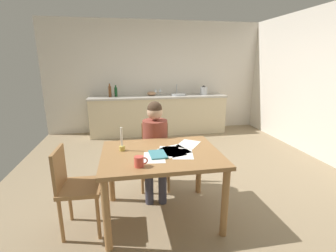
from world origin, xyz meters
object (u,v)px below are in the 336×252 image
(candlestick, at_px, (122,144))
(wine_glass_by_kettle, at_px, (155,90))
(person_seated, at_px, (155,142))
(sink_unit, at_px, (178,94))
(book_magazine, at_px, (158,154))
(bottle_oil, at_px, (110,91))
(dining_table, at_px, (161,162))
(chair_side_empty, at_px, (74,185))
(chair_at_table, at_px, (155,152))
(coffee_mug, at_px, (139,162))
(bottle_vinegar, at_px, (116,92))
(mixing_bowl, at_px, (151,93))
(stovetop_kettle, at_px, (204,90))
(wine_glass_near_sink, at_px, (160,90))

(candlestick, relative_size, wine_glass_by_kettle, 1.67)
(person_seated, distance_m, sink_unit, 2.82)
(book_magazine, distance_m, bottle_oil, 3.33)
(dining_table, relative_size, chair_side_empty, 1.39)
(chair_at_table, height_order, bottle_oil, bottle_oil)
(coffee_mug, relative_size, bottle_vinegar, 0.48)
(dining_table, xyz_separation_m, mixing_bowl, (0.27, 3.30, 0.29))
(person_seated, relative_size, mixing_bowl, 5.82)
(book_magazine, height_order, sink_unit, sink_unit)
(stovetop_kettle, height_order, wine_glass_near_sink, stovetop_kettle)
(wine_glass_by_kettle, bearing_deg, stovetop_kettle, -7.45)
(dining_table, height_order, chair_at_table, chair_at_table)
(candlestick, bearing_deg, sink_unit, 67.28)
(mixing_bowl, xyz_separation_m, wine_glass_by_kettle, (0.11, 0.09, 0.06))
(book_magazine, xyz_separation_m, wine_glass_near_sink, (0.54, 3.45, 0.24))
(chair_at_table, xyz_separation_m, wine_glass_near_sink, (0.47, 2.66, 0.53))
(bottle_oil, bearing_deg, book_magazine, -79.21)
(chair_at_table, height_order, chair_side_empty, chair_side_empty)
(stovetop_kettle, distance_m, wine_glass_by_kettle, 1.16)
(dining_table, xyz_separation_m, bottle_oil, (-0.67, 3.19, 0.38))
(candlestick, bearing_deg, wine_glass_by_kettle, 76.50)
(coffee_mug, height_order, bottle_vinegar, bottle_vinegar)
(coffee_mug, bearing_deg, person_seated, 73.86)
(chair_at_table, relative_size, book_magazine, 3.68)
(coffee_mug, distance_m, candlestick, 0.46)
(dining_table, height_order, coffee_mug, coffee_mug)
(chair_side_empty, relative_size, sink_unit, 2.46)
(bottle_oil, bearing_deg, candlestick, -85.04)
(coffee_mug, distance_m, wine_glass_by_kettle, 3.75)
(coffee_mug, relative_size, mixing_bowl, 0.61)
(sink_unit, height_order, bottle_oil, bottle_oil)
(book_magazine, distance_m, mixing_bowl, 3.39)
(bottle_vinegar, distance_m, wine_glass_by_kettle, 0.93)
(mixing_bowl, bearing_deg, bottle_oil, -173.34)
(book_magazine, bearing_deg, dining_table, 54.86)
(chair_at_table, xyz_separation_m, coffee_mug, (-0.27, -1.03, 0.33))
(bottle_vinegar, bearing_deg, bottle_oil, -142.74)
(sink_unit, distance_m, bottle_oil, 1.57)
(sink_unit, bearing_deg, bottle_vinegar, 178.18)
(book_magazine, relative_size, bottle_vinegar, 0.91)
(mixing_bowl, height_order, stovetop_kettle, stovetop_kettle)
(coffee_mug, bearing_deg, wine_glass_near_sink, 78.66)
(dining_table, height_order, bottle_vinegar, bottle_vinegar)
(wine_glass_by_kettle, bearing_deg, mixing_bowl, -140.79)
(dining_table, height_order, sink_unit, sink_unit)
(bottle_vinegar, xyz_separation_m, wine_glass_by_kettle, (0.92, 0.10, -0.00))
(mixing_bowl, relative_size, stovetop_kettle, 0.93)
(coffee_mug, relative_size, stovetop_kettle, 0.57)
(sink_unit, bearing_deg, bottle_oil, -178.14)
(person_seated, height_order, bottle_oil, bottle_oil)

